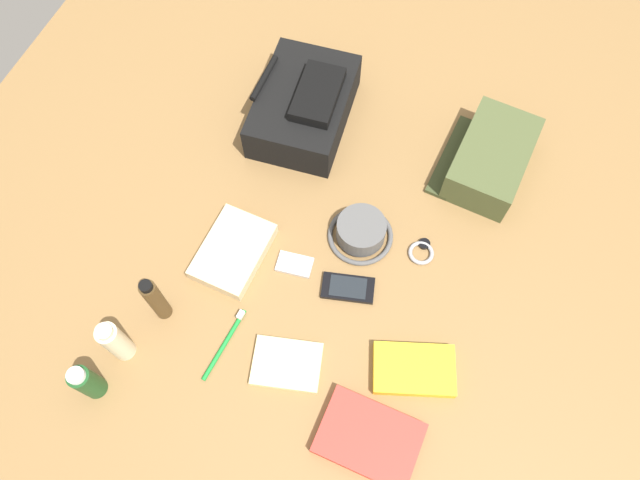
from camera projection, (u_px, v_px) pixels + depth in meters
The scene contains 15 objects.
ground_plane at pixel (320, 249), 1.46m from camera, with size 2.64×2.02×0.02m, color olive.
backpack at pixel (304, 106), 1.55m from camera, with size 0.34×0.25×0.14m.
toiletry_pouch at pixel (490, 159), 1.50m from camera, with size 0.28×0.22×0.10m.
bucket_hat at pixel (361, 232), 1.43m from camera, with size 0.16×0.16×0.06m.
shampoo_bottle at pixel (87, 382), 1.24m from camera, with size 0.05×0.05×0.13m.
lotion_bottle at pixel (115, 341), 1.27m from camera, with size 0.05×0.05×0.15m.
cologne_bottle at pixel (156, 300), 1.30m from camera, with size 0.04×0.04×0.17m.
paperback_novel at pixel (369, 438), 1.25m from camera, with size 0.15×0.21×0.03m.
travel_guidebook at pixel (414, 370), 1.31m from camera, with size 0.16×0.20×0.03m.
cell_phone at pixel (348, 288), 1.39m from camera, with size 0.09×0.13×0.01m.
media_player at pixel (295, 264), 1.42m from camera, with size 0.06×0.09×0.01m.
wristwatch at pixel (421, 252), 1.43m from camera, with size 0.07×0.06×0.01m.
toothbrush at pixel (227, 340), 1.34m from camera, with size 0.18×0.03×0.02m.
notepad at pixel (287, 364), 1.32m from camera, with size 0.11×0.15×0.02m, color beige.
folded_towel at pixel (233, 251), 1.42m from camera, with size 0.20×0.14×0.04m, color beige.
Camera 1 is at (-0.55, -0.22, 1.32)m, focal length 33.55 mm.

